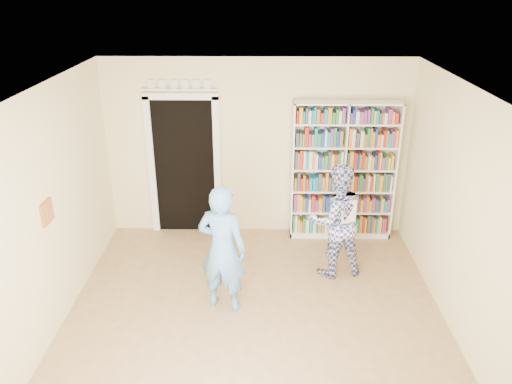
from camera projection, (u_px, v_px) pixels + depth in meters
floor at (254, 331)px, 5.70m from camera, size 5.00×5.00×0.00m
ceiling at (254, 97)px, 4.62m from camera, size 5.00×5.00×0.00m
wall_back at (257, 149)px, 7.45m from camera, size 4.50×0.00×4.50m
wall_left at (38, 225)px, 5.19m from camera, size 0.00×5.00×5.00m
wall_right at (472, 228)px, 5.13m from camera, size 0.00×5.00×5.00m
bookshelf at (343, 171)px, 7.40m from camera, size 1.53×0.29×2.11m
doorway at (184, 160)px, 7.51m from camera, size 1.10×0.08×2.43m
wall_art at (47, 212)px, 5.35m from camera, size 0.03×0.25×0.25m
man_blue at (222, 249)px, 5.82m from camera, size 0.66×0.52×1.60m
man_plaid at (336, 220)px, 6.53m from camera, size 0.88×0.75×1.58m
paper_sheet at (349, 212)px, 6.26m from camera, size 0.20×0.09×0.30m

